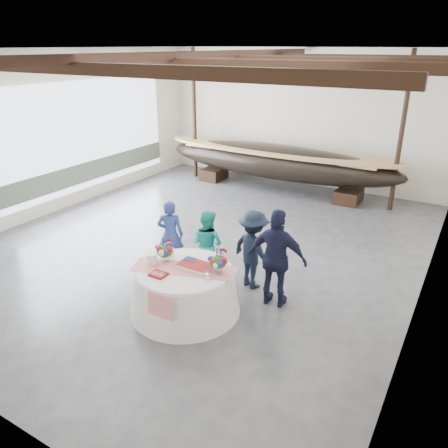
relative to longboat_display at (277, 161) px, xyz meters
The scene contains 14 objects.
floor 4.90m from the longboat_display, 87.21° to the right, with size 10.00×12.00×0.01m, color #3D3D42.
wall_back 1.76m from the longboat_display, 79.05° to the left, with size 10.00×0.02×4.50m, color silver.
wall_left 6.88m from the longboat_display, 134.84° to the right, with size 0.02×12.00×4.50m, color silver.
wall_right 7.21m from the longboat_display, 42.49° to the right, with size 0.02×12.00×4.50m, color silver.
ceiling 5.95m from the longboat_display, 87.21° to the right, with size 10.00×12.00×0.01m, color white.
pavilion_structure 4.99m from the longboat_display, 86.64° to the right, with size 9.80×11.76×4.50m.
open_bay 6.11m from the longboat_display, 141.18° to the right, with size 0.03×7.00×3.20m.
longboat_display is the anchor object (origin of this frame).
banquet_table 7.67m from the longboat_display, 78.19° to the right, with size 2.03×2.03×0.87m.
tabletop_items 7.54m from the longboat_display, 78.11° to the right, with size 1.95×1.12×0.40m.
guest_woman_blue 6.25m from the longboat_display, 87.18° to the right, with size 0.57×0.37×1.55m, color navy.
guest_woman_teal 6.33m from the longboat_display, 78.73° to the right, with size 0.73×0.57×1.51m, color teal.
guest_man_left 6.46m from the longboat_display, 69.88° to the right, with size 1.05×0.61×1.63m, color black.
guest_man_right 7.07m from the longboat_display, 65.77° to the right, with size 1.12×0.47×1.91m, color black.
Camera 1 is at (5.46, -8.27, 4.59)m, focal length 35.00 mm.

